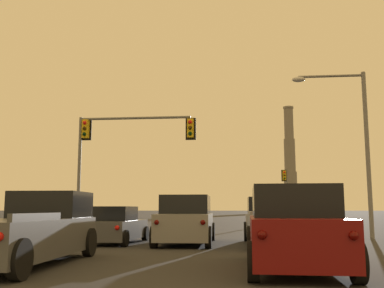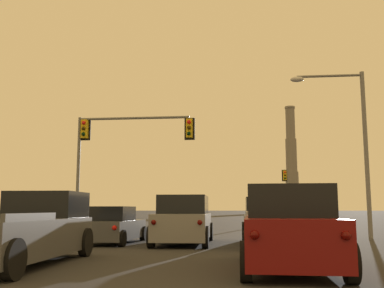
% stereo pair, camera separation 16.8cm
% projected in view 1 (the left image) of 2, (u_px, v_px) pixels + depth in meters
% --- Properties ---
extents(suv_right_lane_second, '(2.20, 4.94, 1.86)m').
position_uv_depth(suv_right_lane_second, '(293.00, 229.00, 10.22)').
color(suv_right_lane_second, maroon).
rests_on(suv_right_lane_second, ground_plane).
extents(pickup_truck_left_lane_second, '(2.31, 5.55, 1.82)m').
position_uv_depth(pickup_truck_left_lane_second, '(28.00, 231.00, 11.09)').
color(pickup_truck_left_lane_second, '#4C4F54').
rests_on(pickup_truck_left_lane_second, ground_plane).
extents(suv_center_lane_front, '(2.20, 4.94, 1.86)m').
position_uv_depth(suv_center_lane_front, '(186.00, 220.00, 17.45)').
color(suv_center_lane_front, gray).
rests_on(suv_center_lane_front, ground_plane).
extents(hatchback_left_lane_front, '(2.00, 4.14, 1.44)m').
position_uv_depth(hatchback_left_lane_front, '(114.00, 226.00, 17.70)').
color(hatchback_left_lane_front, '#4C4F54').
rests_on(hatchback_left_lane_front, ground_plane).
extents(pickup_truck_right_lane_front, '(2.22, 5.52, 1.82)m').
position_uv_depth(pickup_truck_right_lane_front, '(274.00, 223.00, 16.96)').
color(pickup_truck_right_lane_front, gray).
rests_on(pickup_truck_right_lane_front, ground_plane).
extents(traffic_light_far_right, '(0.78, 0.50, 5.57)m').
position_uv_depth(traffic_light_far_right, '(286.00, 187.00, 48.26)').
color(traffic_light_far_right, slate).
rests_on(traffic_light_far_right, ground_plane).
extents(traffic_light_overhead_left, '(6.76, 0.50, 6.49)m').
position_uv_depth(traffic_light_overhead_left, '(118.00, 143.00, 25.11)').
color(traffic_light_overhead_left, slate).
rests_on(traffic_light_overhead_left, ground_plane).
extents(street_lamp, '(3.44, 0.36, 7.78)m').
position_uv_depth(street_lamp, '(354.00, 133.00, 20.95)').
color(street_lamp, slate).
rests_on(street_lamp, ground_plane).
extents(smokestack, '(7.76, 7.76, 40.47)m').
position_uv_depth(smokestack, '(290.00, 170.00, 170.50)').
color(smokestack, slate).
rests_on(smokestack, ground_plane).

